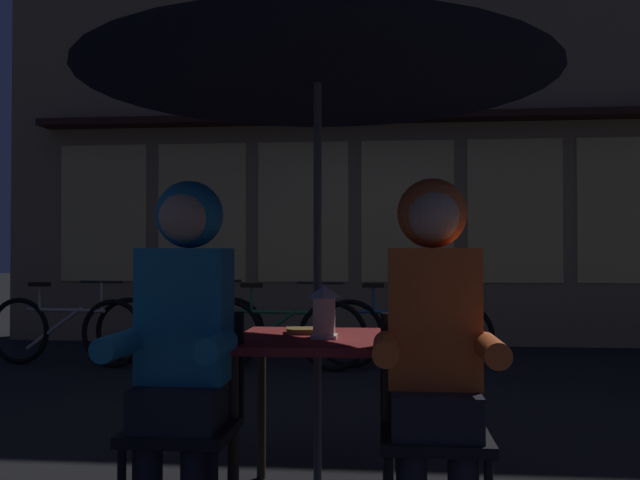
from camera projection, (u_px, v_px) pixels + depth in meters
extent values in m
cube|color=maroon|center=(318.00, 341.00, 2.96)|extent=(0.72, 0.72, 0.04)
cylinder|color=#2D2319|center=(233.00, 442.00, 2.68)|extent=(0.04, 0.04, 0.70)
cylinder|color=#2D2319|center=(388.00, 447.00, 2.62)|extent=(0.04, 0.04, 0.70)
cylinder|color=#2D2319|center=(261.00, 407.00, 3.29)|extent=(0.04, 0.04, 0.70)
cylinder|color=#2D2319|center=(388.00, 409.00, 3.23)|extent=(0.04, 0.04, 0.70)
cylinder|color=#4C4C51|center=(318.00, 250.00, 2.97)|extent=(0.04, 0.04, 2.25)
cone|color=black|center=(318.00, 41.00, 2.99)|extent=(2.10, 2.10, 0.38)
cube|color=white|center=(324.00, 336.00, 2.91)|extent=(0.11, 0.11, 0.02)
cube|color=white|center=(324.00, 316.00, 2.91)|extent=(0.09, 0.09, 0.16)
pyramid|color=white|center=(324.00, 291.00, 2.91)|extent=(0.11, 0.11, 0.06)
cube|color=black|center=(182.00, 430.00, 2.57)|extent=(0.40, 0.40, 0.04)
cylinder|color=black|center=(235.00, 476.00, 2.71)|extent=(0.03, 0.03, 0.41)
cylinder|color=black|center=(154.00, 473.00, 2.75)|extent=(0.03, 0.03, 0.41)
cube|color=black|center=(196.00, 362.00, 2.75)|extent=(0.40, 0.03, 0.42)
cube|color=black|center=(435.00, 437.00, 2.47)|extent=(0.40, 0.40, 0.04)
cube|color=black|center=(431.00, 366.00, 2.66)|extent=(0.40, 0.03, 0.42)
cube|color=black|center=(182.00, 404.00, 2.57)|extent=(0.32, 0.36, 0.16)
cube|color=teal|center=(185.00, 315.00, 2.61)|extent=(0.34, 0.22, 0.52)
cylinder|color=teal|center=(216.00, 346.00, 2.38)|extent=(0.09, 0.30, 0.09)
cylinder|color=teal|center=(119.00, 345.00, 2.41)|extent=(0.09, 0.30, 0.09)
sphere|color=tan|center=(186.00, 216.00, 2.62)|extent=(0.21, 0.21, 0.21)
sphere|color=teal|center=(189.00, 215.00, 2.67)|extent=(0.27, 0.27, 0.27)
cube|color=black|center=(434.00, 410.00, 2.48)|extent=(0.32, 0.36, 0.16)
cube|color=#E05B23|center=(433.00, 317.00, 2.52)|extent=(0.34, 0.22, 0.52)
cylinder|color=#E05B23|center=(491.00, 350.00, 2.28)|extent=(0.09, 0.30, 0.09)
cylinder|color=#E05B23|center=(386.00, 349.00, 2.32)|extent=(0.09, 0.30, 0.09)
sphere|color=tan|center=(433.00, 215.00, 2.53)|extent=(0.21, 0.21, 0.21)
sphere|color=#E05B23|center=(432.00, 213.00, 2.58)|extent=(0.27, 0.27, 0.27)
cube|color=#937A56|center=(406.00, 93.00, 8.32)|extent=(10.00, 0.60, 6.20)
cube|color=#F4D17A|center=(104.00, 213.00, 8.35)|extent=(1.10, 0.02, 1.70)
cube|color=#F4D17A|center=(202.00, 212.00, 8.23)|extent=(1.10, 0.02, 1.70)
cube|color=#F4D17A|center=(303.00, 212.00, 8.11)|extent=(1.10, 0.02, 1.70)
cube|color=#F4D17A|center=(407.00, 211.00, 7.99)|extent=(1.10, 0.02, 1.70)
cube|color=#F4D17A|center=(515.00, 211.00, 7.87)|extent=(1.10, 0.02, 1.70)
cube|color=#F4D17A|center=(626.00, 210.00, 7.75)|extent=(1.10, 0.02, 1.70)
cube|color=#331914|center=(408.00, 117.00, 7.87)|extent=(9.00, 0.36, 0.08)
torus|color=black|center=(113.00, 333.00, 6.42)|extent=(0.66, 0.12, 0.66)
torus|color=black|center=(19.00, 331.00, 6.63)|extent=(0.66, 0.12, 0.66)
cylinder|color=#ADA89E|center=(65.00, 310.00, 6.53)|extent=(0.84, 0.13, 0.04)
cylinder|color=#ADA89E|center=(54.00, 328.00, 6.55)|extent=(0.61, 0.10, 0.44)
cylinder|color=#ADA89E|center=(39.00, 297.00, 6.59)|extent=(0.02, 0.02, 0.24)
cube|color=black|center=(40.00, 284.00, 6.59)|extent=(0.21, 0.10, 0.04)
cylinder|color=#ADA89E|center=(102.00, 296.00, 6.46)|extent=(0.02, 0.02, 0.28)
cylinder|color=black|center=(102.00, 282.00, 6.46)|extent=(0.44, 0.07, 0.02)
torus|color=black|center=(231.00, 330.00, 6.68)|extent=(0.66, 0.12, 0.66)
torus|color=black|center=(129.00, 330.00, 6.66)|extent=(0.66, 0.12, 0.66)
cylinder|color=#ADA89E|center=(180.00, 309.00, 6.68)|extent=(0.84, 0.13, 0.04)
cylinder|color=#ADA89E|center=(168.00, 327.00, 6.67)|extent=(0.61, 0.10, 0.44)
cylinder|color=#ADA89E|center=(152.00, 297.00, 6.67)|extent=(0.02, 0.02, 0.24)
cube|color=black|center=(152.00, 284.00, 6.68)|extent=(0.21, 0.10, 0.04)
cylinder|color=#ADA89E|center=(219.00, 295.00, 6.68)|extent=(0.02, 0.02, 0.28)
cylinder|color=black|center=(219.00, 281.00, 6.69)|extent=(0.44, 0.07, 0.02)
torus|color=black|center=(333.00, 336.00, 6.22)|extent=(0.66, 0.13, 0.66)
torus|color=black|center=(229.00, 333.00, 6.44)|extent=(0.66, 0.13, 0.66)
cylinder|color=#236B3D|center=(280.00, 312.00, 6.33)|extent=(0.83, 0.13, 0.04)
cylinder|color=#236B3D|center=(268.00, 331.00, 6.35)|extent=(0.61, 0.11, 0.44)
cylinder|color=#236B3D|center=(251.00, 299.00, 6.39)|extent=(0.02, 0.02, 0.24)
cube|color=black|center=(251.00, 285.00, 6.40)|extent=(0.21, 0.10, 0.04)
cylinder|color=#236B3D|center=(320.00, 298.00, 6.25)|extent=(0.02, 0.02, 0.28)
cylinder|color=black|center=(320.00, 283.00, 6.25)|extent=(0.44, 0.08, 0.02)
torus|color=black|center=(459.00, 336.00, 6.21)|extent=(0.66, 0.11, 0.66)
torus|color=black|center=(350.00, 334.00, 6.40)|extent=(0.66, 0.11, 0.66)
cylinder|color=#1E4C93|center=(403.00, 312.00, 6.31)|extent=(0.84, 0.11, 0.04)
cylinder|color=#1E4C93|center=(390.00, 331.00, 6.33)|extent=(0.61, 0.09, 0.44)
cylinder|color=#1E4C93|center=(373.00, 299.00, 6.37)|extent=(0.02, 0.02, 0.24)
cube|color=black|center=(373.00, 285.00, 6.37)|extent=(0.21, 0.10, 0.04)
cylinder|color=#1E4C93|center=(445.00, 298.00, 6.24)|extent=(0.02, 0.02, 0.28)
cylinder|color=black|center=(445.00, 283.00, 6.25)|extent=(0.44, 0.06, 0.02)
cube|color=olive|center=(308.00, 331.00, 3.08)|extent=(0.22, 0.17, 0.02)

